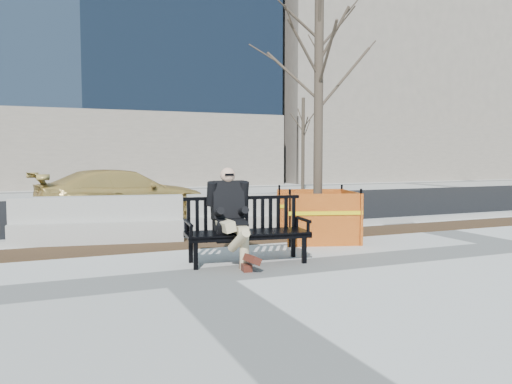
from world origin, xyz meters
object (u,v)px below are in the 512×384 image
jersey_barrier_right (258,234)px  jersey_barrier_left (99,243)px  seated_man (230,263)px  sedan (124,219)px  tree_fence (317,240)px  bench (247,263)px

jersey_barrier_right → jersey_barrier_left: bearing=-168.0°
jersey_barrier_right → seated_man: bearing=-107.6°
sedan → jersey_barrier_left: sedan is taller
jersey_barrier_right → tree_fence: bearing=-46.5°
sedan → jersey_barrier_right: (2.29, -3.66, 0.00)m
jersey_barrier_left → sedan: bearing=84.4°
seated_man → jersey_barrier_right: 3.07m
jersey_barrier_left → jersey_barrier_right: jersey_barrier_left is taller
seated_man → sedan: bearing=103.6°
bench → tree_fence: size_ratio=0.37×
bench → sedan: sedan is taller
jersey_barrier_left → bench: bearing=-45.3°
seated_man → jersey_barrier_left: (-1.68, 2.72, 0.00)m
bench → sedan: size_ratio=0.43×
jersey_barrier_left → jersey_barrier_right: 3.27m
seated_man → bench: bearing=-10.9°
bench → jersey_barrier_right: bearing=71.2°
sedan → jersey_barrier_right: size_ratio=1.50×
seated_man → sedan: (-0.70, 6.28, 0.00)m
bench → sedan: (-0.96, 6.37, 0.00)m
bench → seated_man: (-0.26, 0.09, 0.00)m
sedan → seated_man: bearing=177.1°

